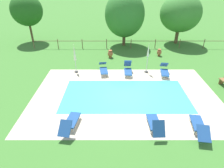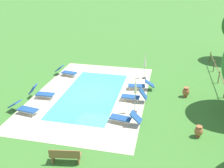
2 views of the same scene
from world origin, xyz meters
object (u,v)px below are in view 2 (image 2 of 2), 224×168
terracotta_urn_near_fence (186,92)px  sun_lounger_north_near_steps (140,85)px  sun_lounger_north_mid (42,93)px  sun_lounger_north_far (134,96)px  sun_lounger_south_near_corner (125,118)px  patio_umbrella_closed_row_west (145,62)px  patio_umbrella_closed_row_mid_west (135,90)px  wooden_bench_lawn_side (65,155)px  sun_lounger_north_end (66,72)px  sun_lounger_south_mid (24,108)px  terracotta_urn_by_tree (199,131)px

terracotta_urn_near_fence → sun_lounger_north_near_steps: bearing=-99.0°
sun_lounger_north_mid → sun_lounger_north_far: sun_lounger_north_mid is taller
sun_lounger_south_near_corner → patio_umbrella_closed_row_west: (-7.33, 0.44, 1.16)m
sun_lounger_north_near_steps → sun_lounger_south_near_corner: (5.02, -0.36, 0.01)m
sun_lounger_south_near_corner → patio_umbrella_closed_row_mid_west: size_ratio=0.80×
wooden_bench_lawn_side → sun_lounger_north_end: bearing=-158.5°
sun_lounger_north_far → terracotta_urn_near_fence: (-1.49, 3.63, 0.00)m
sun_lounger_north_end → sun_lounger_south_mid: sun_lounger_north_end is taller
terracotta_urn_near_fence → patio_umbrella_closed_row_west: bearing=-130.6°
sun_lounger_north_far → sun_lounger_south_mid: sun_lounger_north_far is taller
sun_lounger_north_mid → terracotta_urn_near_fence: 10.58m
sun_lounger_south_mid → sun_lounger_north_end: bearing=177.7°
sun_lounger_south_mid → terracotta_urn_near_fence: 11.42m
patio_umbrella_closed_row_west → sun_lounger_north_far: bearing=-3.9°
sun_lounger_north_far → patio_umbrella_closed_row_west: size_ratio=0.76×
sun_lounger_north_near_steps → sun_lounger_south_near_corner: size_ratio=1.03×
sun_lounger_north_near_steps → sun_lounger_south_mid: 8.74m
sun_lounger_north_near_steps → sun_lounger_north_far: (2.03, -0.21, 0.03)m
sun_lounger_north_mid → sun_lounger_north_end: 4.46m
terracotta_urn_near_fence → terracotta_urn_by_tree: terracotta_urn_near_fence is taller
sun_lounger_south_near_corner → patio_umbrella_closed_row_west: patio_umbrella_closed_row_west is taller
sun_lounger_south_near_corner → patio_umbrella_closed_row_west: size_ratio=0.84×
sun_lounger_north_end → patio_umbrella_closed_row_west: (-0.82, 6.82, 1.16)m
sun_lounger_north_far → wooden_bench_lawn_side: (7.08, -2.35, 0.07)m
sun_lounger_south_mid → sun_lounger_north_far: bearing=115.2°
sun_lounger_north_near_steps → sun_lounger_north_mid: sun_lounger_north_mid is taller
sun_lounger_north_end → sun_lounger_south_near_corner: size_ratio=1.00×
sun_lounger_north_near_steps → sun_lounger_south_mid: bearing=-53.3°
sun_lounger_north_mid → terracotta_urn_near_fence: (-2.42, 10.30, 0.00)m
patio_umbrella_closed_row_west → wooden_bench_lawn_side: patio_umbrella_closed_row_west is taller
sun_lounger_south_near_corner → wooden_bench_lawn_side: sun_lounger_south_near_corner is taller
sun_lounger_north_near_steps → sun_lounger_north_far: bearing=-5.9°
patio_umbrella_closed_row_west → terracotta_urn_near_fence: 4.53m
sun_lounger_north_end → patio_umbrella_closed_row_west: bearing=96.9°
sun_lounger_south_mid → wooden_bench_lawn_side: wooden_bench_lawn_side is taller
sun_lounger_south_near_corner → sun_lounger_north_far: bearing=177.1°
sun_lounger_north_near_steps → patio_umbrella_closed_row_west: size_ratio=0.86×
sun_lounger_north_mid → sun_lounger_south_near_corner: (2.06, 6.52, -0.02)m
sun_lounger_north_end → terracotta_urn_near_fence: 10.35m
sun_lounger_south_near_corner → patio_umbrella_closed_row_mid_west: patio_umbrella_closed_row_mid_west is taller
sun_lounger_north_near_steps → sun_lounger_north_end: sun_lounger_north_end is taller
wooden_bench_lawn_side → terracotta_urn_by_tree: 7.39m
sun_lounger_south_mid → patio_umbrella_closed_row_mid_west: size_ratio=0.83×
sun_lounger_south_near_corner → wooden_bench_lawn_side: bearing=-28.3°
sun_lounger_south_near_corner → wooden_bench_lawn_side: (4.09, -2.20, 0.09)m
sun_lounger_south_mid → terracotta_urn_near_fence: size_ratio=2.80×
terracotta_urn_by_tree → sun_lounger_south_mid: bearing=-91.5°
sun_lounger_north_far → patio_umbrella_closed_row_west: patio_umbrella_closed_row_west is taller
sun_lounger_south_near_corner → sun_lounger_south_mid: 6.64m
sun_lounger_north_mid → sun_lounger_south_mid: (2.26, -0.12, -0.04)m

